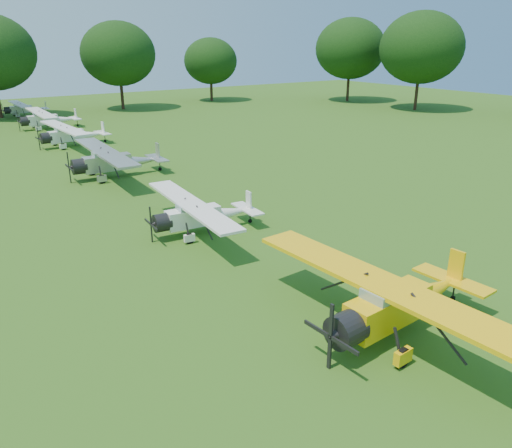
{
  "coord_description": "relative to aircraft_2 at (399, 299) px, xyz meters",
  "views": [
    {
      "loc": [
        -11.79,
        -16.94,
        9.71
      ],
      "look_at": [
        0.82,
        1.56,
        1.4
      ],
      "focal_mm": 35.0,
      "sensor_mm": 36.0,
      "label": 1
    }
  ],
  "objects": [
    {
      "name": "aircraft_3",
      "position": [
        -0.97,
        12.45,
        -0.22
      ],
      "size": [
        6.05,
        9.64,
        1.9
      ],
      "rotation": [
        0.0,
        0.0,
        -0.07
      ],
      "color": "white",
      "rests_on": "ground"
    },
    {
      "name": "tree_belt",
      "position": [
        2.78,
        7.35,
        6.7
      ],
      "size": [
        137.36,
        130.27,
        14.52
      ],
      "color": "black",
      "rests_on": "ground"
    },
    {
      "name": "ground",
      "position": [
        -0.79,
        7.19,
        -1.33
      ],
      "size": [
        160.0,
        160.0,
        0.0
      ],
      "primitive_type": "plane",
      "color": "#2F5314",
      "rests_on": "ground"
    },
    {
      "name": "aircraft_6",
      "position": [
        0.17,
        51.54,
        -0.1
      ],
      "size": [
        6.7,
        10.64,
        2.11
      ],
      "rotation": [
        0.0,
        0.0,
        -0.01
      ],
      "color": "white",
      "rests_on": "ground"
    },
    {
      "name": "aircraft_7",
      "position": [
        0.03,
        63.98,
        -0.27
      ],
      "size": [
        5.79,
        9.2,
        1.82
      ],
      "rotation": [
        0.0,
        0.0,
        0.01
      ],
      "color": "#B7B7BB",
      "rests_on": "ground"
    },
    {
      "name": "aircraft_4",
      "position": [
        -0.8,
        26.27,
        -0.02
      ],
      "size": [
        7.18,
        11.42,
        2.25
      ],
      "rotation": [
        0.0,
        0.0,
        -0.04
      ],
      "color": "#B7B7BB",
      "rests_on": "ground"
    },
    {
      "name": "aircraft_2",
      "position": [
        0.0,
        0.0,
        0.0
      ],
      "size": [
        7.28,
        11.59,
        2.28
      ],
      "rotation": [
        0.0,
        0.0,
        0.06
      ],
      "color": "yellow",
      "rests_on": "ground"
    },
    {
      "name": "aircraft_5",
      "position": [
        -0.29,
        39.8,
        -0.11
      ],
      "size": [
        6.65,
        10.6,
        2.09
      ],
      "rotation": [
        0.0,
        0.0,
        0.06
      ],
      "color": "white",
      "rests_on": "ground"
    }
  ]
}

